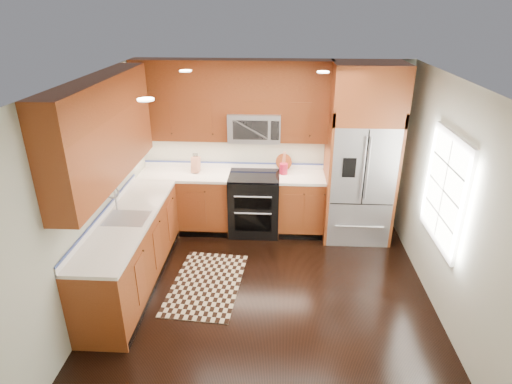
# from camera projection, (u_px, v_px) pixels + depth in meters

# --- Properties ---
(ground) EXTENTS (4.00, 4.00, 0.00)m
(ground) POSITION_uv_depth(u_px,v_px,m) (266.00, 297.00, 5.27)
(ground) COLOR black
(ground) RESTS_ON ground
(wall_back) EXTENTS (4.00, 0.02, 2.60)m
(wall_back) POSITION_uv_depth(u_px,v_px,m) (272.00, 146.00, 6.56)
(wall_back) COLOR #B2B6A4
(wall_back) RESTS_ON ground
(wall_left) EXTENTS (0.02, 4.00, 2.60)m
(wall_left) POSITION_uv_depth(u_px,v_px,m) (91.00, 198.00, 4.84)
(wall_left) COLOR #B2B6A4
(wall_left) RESTS_ON ground
(wall_right) EXTENTS (0.02, 4.00, 2.60)m
(wall_right) POSITION_uv_depth(u_px,v_px,m) (452.00, 206.00, 4.64)
(wall_right) COLOR #B2B6A4
(wall_right) RESTS_ON ground
(window) EXTENTS (0.04, 1.10, 1.30)m
(window) POSITION_uv_depth(u_px,v_px,m) (445.00, 190.00, 4.78)
(window) COLOR white
(window) RESTS_ON ground
(base_cabinets) EXTENTS (2.85, 3.00, 0.90)m
(base_cabinets) POSITION_uv_depth(u_px,v_px,m) (181.00, 227.00, 5.97)
(base_cabinets) COLOR brown
(base_cabinets) RESTS_ON ground
(countertop) EXTENTS (2.86, 3.01, 0.04)m
(countertop) POSITION_uv_depth(u_px,v_px,m) (190.00, 193.00, 5.87)
(countertop) COLOR white
(countertop) RESTS_ON base_cabinets
(upper_cabinets) EXTENTS (2.85, 3.00, 1.15)m
(upper_cabinets) POSITION_uv_depth(u_px,v_px,m) (181.00, 113.00, 5.49)
(upper_cabinets) COLOR brown
(upper_cabinets) RESTS_ON ground
(range) EXTENTS (0.76, 0.67, 0.95)m
(range) POSITION_uv_depth(u_px,v_px,m) (254.00, 204.00, 6.61)
(range) COLOR black
(range) RESTS_ON ground
(microwave) EXTENTS (0.76, 0.40, 0.42)m
(microwave) POSITION_uv_depth(u_px,v_px,m) (255.00, 126.00, 6.24)
(microwave) COLOR #B2B2B7
(microwave) RESTS_ON ground
(refrigerator) EXTENTS (0.98, 0.75, 2.60)m
(refrigerator) POSITION_uv_depth(u_px,v_px,m) (361.00, 155.00, 6.16)
(refrigerator) COLOR #B2B2B7
(refrigerator) RESTS_ON ground
(sink_faucet) EXTENTS (0.54, 0.44, 0.37)m
(sink_faucet) POSITION_uv_depth(u_px,v_px,m) (124.00, 213.00, 5.16)
(sink_faucet) COLOR #B2B2B7
(sink_faucet) RESTS_ON countertop
(rug) EXTENTS (0.96, 1.48, 0.01)m
(rug) POSITION_uv_depth(u_px,v_px,m) (207.00, 284.00, 5.51)
(rug) COLOR black
(rug) RESTS_ON ground
(knife_block) EXTENTS (0.12, 0.16, 0.30)m
(knife_block) POSITION_uv_depth(u_px,v_px,m) (196.00, 164.00, 6.51)
(knife_block) COLOR #A96D52
(knife_block) RESTS_ON countertop
(utensil_crock) EXTENTS (0.13, 0.13, 0.35)m
(utensil_crock) POSITION_uv_depth(u_px,v_px,m) (284.00, 166.00, 6.43)
(utensil_crock) COLOR maroon
(utensil_crock) RESTS_ON countertop
(cutting_board) EXTENTS (0.34, 0.34, 0.02)m
(cutting_board) POSITION_uv_depth(u_px,v_px,m) (284.00, 169.00, 6.64)
(cutting_board) COLOR brown
(cutting_board) RESTS_ON countertop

